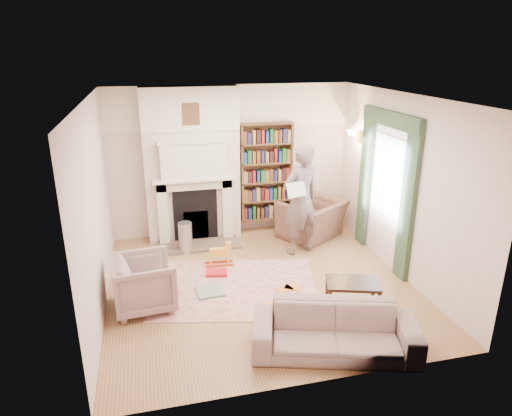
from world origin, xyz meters
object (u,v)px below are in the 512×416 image
object	(u,v)px
sofa	(335,330)
man_reading	(301,200)
paraffin_heater	(186,237)
rocking_horse	(219,254)
armchair_reading	(312,219)
coffee_table	(352,297)
bookcase	(266,172)
armchair_left	(144,283)

from	to	relation	value
sofa	man_reading	bearing A→B (deg)	96.64
paraffin_heater	rocking_horse	world-z (taller)	paraffin_heater
armchair_reading	man_reading	xyz separation A→B (m)	(-0.45, -0.60, 0.61)
man_reading	coffee_table	size ratio (longest dim) A/B	2.77
armchair_reading	man_reading	distance (m)	0.97
bookcase	armchair_left	bearing A→B (deg)	-134.73
paraffin_heater	man_reading	bearing A→B (deg)	-13.65
sofa	rocking_horse	xyz separation A→B (m)	(-0.97, 2.55, -0.08)
bookcase	man_reading	distance (m)	1.22
bookcase	sofa	distance (m)	4.01
rocking_horse	man_reading	bearing A→B (deg)	12.44
paraffin_heater	rocking_horse	xyz separation A→B (m)	(0.48, -0.67, -0.07)
armchair_reading	paraffin_heater	bearing A→B (deg)	-29.74
sofa	man_reading	xyz separation A→B (m)	(0.49, 2.75, 0.69)
paraffin_heater	bookcase	bearing A→B (deg)	22.76
rocking_horse	armchair_left	bearing A→B (deg)	-134.85
paraffin_heater	rocking_horse	distance (m)	0.83
sofa	bookcase	bearing A→B (deg)	104.04
armchair_left	man_reading	world-z (taller)	man_reading
armchair_reading	armchair_left	bearing A→B (deg)	-2.50
armchair_left	coffee_table	world-z (taller)	armchair_left
armchair_left	sofa	world-z (taller)	armchair_left
man_reading	paraffin_heater	world-z (taller)	man_reading
armchair_left	man_reading	xyz separation A→B (m)	(2.66, 1.22, 0.60)
bookcase	armchair_left	distance (m)	3.44
bookcase	man_reading	xyz separation A→B (m)	(0.30, -1.16, -0.21)
armchair_left	rocking_horse	size ratio (longest dim) A/B	1.76
bookcase	man_reading	bearing A→B (deg)	-75.26
coffee_table	rocking_horse	size ratio (longest dim) A/B	1.50
sofa	paraffin_heater	size ratio (longest dim) A/B	3.51
bookcase	coffee_table	world-z (taller)	bookcase
bookcase	rocking_horse	size ratio (longest dim) A/B	3.95
armchair_reading	rocking_horse	world-z (taller)	armchair_reading
bookcase	paraffin_heater	size ratio (longest dim) A/B	3.36
armchair_reading	sofa	bearing A→B (deg)	41.51
bookcase	armchair_reading	xyz separation A→B (m)	(0.75, -0.56, -0.82)
armchair_left	armchair_reading	bearing A→B (deg)	-65.60
bookcase	rocking_horse	world-z (taller)	bookcase
armchair_reading	man_reading	world-z (taller)	man_reading
man_reading	paraffin_heater	xyz separation A→B (m)	(-1.94, 0.47, -0.69)
bookcase	sofa	bearing A→B (deg)	-92.71
man_reading	coffee_table	bearing A→B (deg)	73.83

